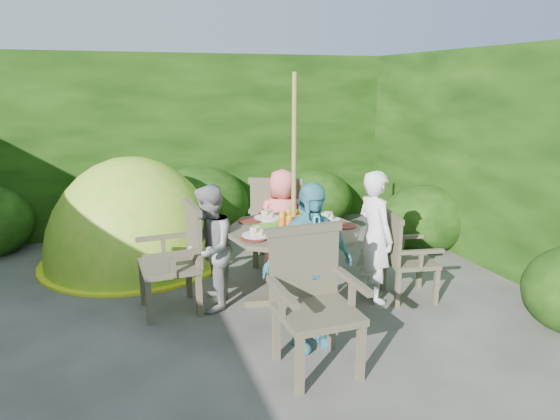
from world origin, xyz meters
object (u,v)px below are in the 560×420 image
object	(u,v)px
child_back	(283,222)
dome_tent	(136,260)
parasol_pole	(294,194)
garden_chair_left	(178,257)
garden_chair_back	(277,220)
garden_chair_front	(313,298)
garden_chair_right	(404,255)
patio_table	(294,240)
child_right	(375,237)
child_left	(209,248)
child_front	(309,267)

from	to	relation	value
child_back	dome_tent	size ratio (longest dim) A/B	0.47
parasol_pole	garden_chair_left	size ratio (longest dim) A/B	2.25
garden_chair_back	garden_chair_front	size ratio (longest dim) A/B	1.01
garden_chair_left	dome_tent	xyz separation A→B (m)	(-0.33, 1.51, -0.52)
parasol_pole	garden_chair_left	distance (m)	1.24
garden_chair_right	patio_table	bearing A→B (deg)	88.59
child_right	dome_tent	bearing A→B (deg)	42.63
garden_chair_back	child_back	bearing A→B (deg)	108.54
parasol_pole	child_back	xyz separation A→B (m)	(0.16, 0.78, -0.50)
garden_chair_left	garden_chair_front	size ratio (longest dim) A/B	0.95
parasol_pole	child_left	world-z (taller)	parasol_pole
child_back	garden_chair_left	bearing A→B (deg)	34.39
patio_table	child_front	bearing A→B (deg)	-101.94
child_left	garden_chair_right	bearing A→B (deg)	94.51
child_right	child_back	distance (m)	1.13
child_back	child_front	size ratio (longest dim) A/B	0.88
parasol_pole	garden_chair_right	bearing A→B (deg)	-11.70
parasol_pole	child_front	xyz separation A→B (m)	(-0.16, -0.78, -0.41)
parasol_pole	child_back	size ratio (longest dim) A/B	1.83
garden_chair_left	garden_chair_back	bearing A→B (deg)	120.01
child_back	child_front	bearing A→B (deg)	89.03
garden_chair_back	dome_tent	distance (m)	1.82
child_back	dome_tent	distance (m)	1.94
garden_chair_left	child_front	world-z (taller)	child_front
parasol_pole	garden_chair_back	world-z (taller)	parasol_pole
dome_tent	parasol_pole	bearing A→B (deg)	-38.69
garden_chair_front	dome_tent	world-z (taller)	dome_tent
parasol_pole	child_front	bearing A→B (deg)	-101.61
garden_chair_right	garden_chair_back	bearing A→B (deg)	44.62
parasol_pole	dome_tent	distance (m)	2.50
parasol_pole	dome_tent	size ratio (longest dim) A/B	0.87
garden_chair_front	child_right	size ratio (longest dim) A/B	0.79
garden_chair_right	garden_chair_left	xyz separation A→B (m)	(-2.15, 0.47, 0.07)
child_left	dome_tent	world-z (taller)	dome_tent
garden_chair_right	child_right	world-z (taller)	child_right
garden_chair_front	child_back	world-z (taller)	child_back
garden_chair_right	dome_tent	bearing A→B (deg)	61.83
dome_tent	garden_chair_back	bearing A→B (deg)	-10.39
garden_chair_left	child_right	size ratio (longest dim) A/B	0.75
child_right	child_front	bearing A→B (deg)	117.22
child_front	garden_chair_back	bearing A→B (deg)	72.31
garden_chair_back	parasol_pole	bearing A→B (deg)	105.31
garden_chair_left	child_left	size ratio (longest dim) A/B	0.81
garden_chair_right	garden_chair_left	size ratio (longest dim) A/B	0.87
patio_table	child_front	distance (m)	0.80
garden_chair_left	child_right	bearing A→B (deg)	74.47
garden_chair_front	child_left	bearing A→B (deg)	112.41
child_left	child_back	xyz separation A→B (m)	(0.94, 0.62, -0.00)
patio_table	child_front	size ratio (longest dim) A/B	1.14
garden_chair_right	child_left	xyz separation A→B (m)	(-1.87, 0.39, 0.15)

